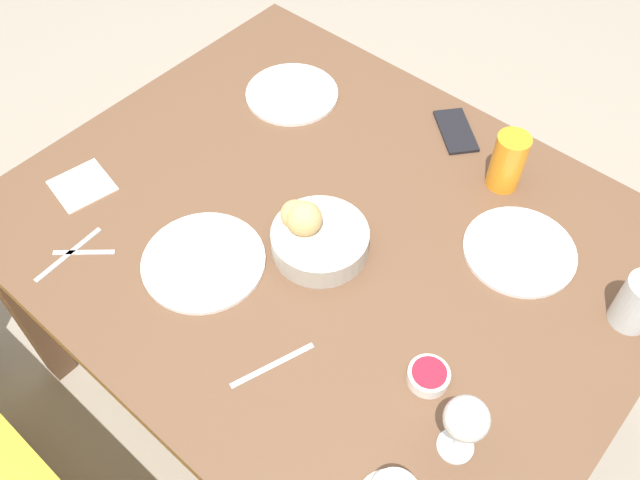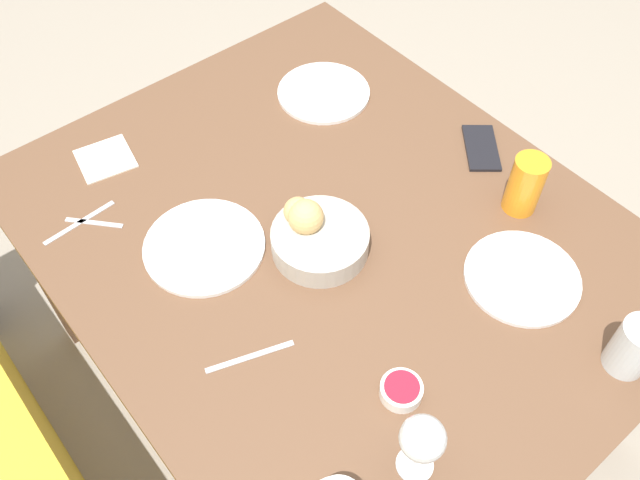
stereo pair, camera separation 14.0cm
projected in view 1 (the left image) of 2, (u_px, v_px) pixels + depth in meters
The scene contains 15 objects.
ground_plane at pixel (326, 378), 2.01m from camera, with size 10.00×10.00×0.00m, color gray.
dining_table at pixel (328, 253), 1.52m from camera, with size 1.35×1.09×0.70m.
bread_basket at pixel (316, 236), 1.40m from camera, with size 0.20×0.20×0.11m.
plate_near_left at pixel (520, 251), 1.42m from camera, with size 0.24×0.24×0.01m.
plate_near_right at pixel (292, 94), 1.72m from camera, with size 0.24×0.24×0.01m.
plate_far_center at pixel (204, 261), 1.40m from camera, with size 0.26×0.26×0.01m.
juice_glass at pixel (508, 161), 1.49m from camera, with size 0.07×0.07×0.14m.
water_tumbler at pixel (638, 302), 1.27m from camera, with size 0.08×0.08×0.12m.
wine_glass at pixel (466, 420), 1.07m from camera, with size 0.08×0.08×0.16m.
jam_bowl_berry at pixel (428, 376), 1.23m from camera, with size 0.08×0.08×0.03m.
fork_silver at pixel (68, 254), 1.41m from camera, with size 0.02×0.17×0.00m.
knife_silver at pixel (273, 365), 1.26m from camera, with size 0.07×0.17×0.00m.
spoon_coffee at pixel (84, 252), 1.42m from camera, with size 0.10×0.09×0.00m.
napkin at pixel (82, 186), 1.53m from camera, with size 0.14×0.14×0.00m.
cell_phone at pixel (456, 131), 1.64m from camera, with size 0.16×0.15×0.01m.
Camera 1 is at (-0.58, 0.70, 1.84)m, focal length 38.00 mm.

